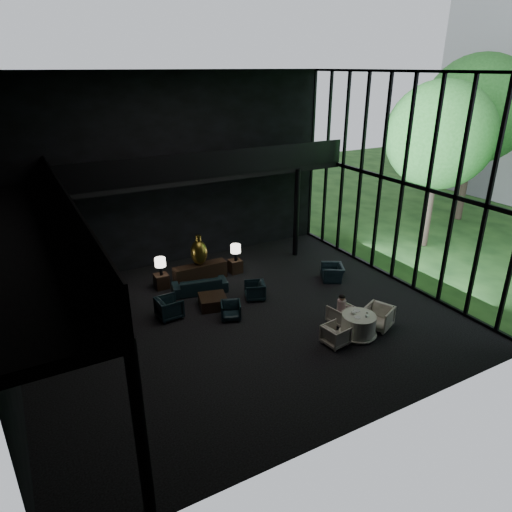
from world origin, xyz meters
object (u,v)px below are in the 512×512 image
side_table_left (162,281)px  dining_chair_east (379,315)px  bronze_urn (199,252)px  table_lamp_left (160,263)px  lounge_armchair_east (255,290)px  sofa (200,282)px  side_table_right (235,266)px  child (342,303)px  dining_chair_west (336,335)px  lounge_armchair_west (169,306)px  dining_table (358,327)px  dining_chair_north (340,314)px  lounge_armchair_south (231,311)px  console (200,272)px  coffee_table (213,301)px  window_armchair (333,271)px  table_lamp_right (236,249)px

side_table_left → dining_chair_east: size_ratio=0.61×
bronze_urn → table_lamp_left: bronze_urn is taller
bronze_urn → lounge_armchair_east: bronze_urn is taller
sofa → dining_chair_east: dining_chair_east is taller
dining_chair_east → side_table_right: bearing=175.6°
child → dining_chair_west: bearing=44.8°
lounge_armchair_west → dining_table: bearing=-132.9°
sofa → dining_chair_west: 5.90m
dining_chair_north → dining_chair_east: size_ratio=0.73×
table_lamp_left → child: (4.49, -5.49, -0.32)m
side_table_left → dining_chair_west: dining_chair_west is taller
lounge_armchair_south → dining_table: 4.32m
console → dining_table: bearing=-65.4°
dining_table → dining_chair_east: dining_chair_east is taller
lounge_armchair_west → coffee_table: lounge_armchair_west is taller
lounge_armchair_south → console: bearing=107.6°
side_table_left → side_table_right: size_ratio=1.03×
side_table_left → sofa: bearing=-41.9°
sofa → lounge_armchair_east: bearing=147.4°
side_table_left → child: bearing=-50.9°
dining_chair_east → child: bearing=-155.9°
side_table_right → console: bearing=-179.3°
console → dining_chair_west: bearing=-73.1°
console → child: size_ratio=3.44×
side_table_right → window_armchair: window_armchair is taller
side_table_right → window_armchair: (3.16, -2.57, 0.10)m
lounge_armchair_west → coffee_table: 1.64m
child → side_table_right: bearing=-76.7°
console → table_lamp_right: 1.75m
lounge_armchair_west → child: child is taller
side_table_right → dining_table: 6.47m
table_lamp_right → coffee_table: size_ratio=0.74×
lounge_armchair_west → lounge_armchair_east: size_ratio=1.26×
window_armchair → dining_chair_east: bearing=13.8°
dining_chair_east → dining_chair_west: (-1.87, -0.12, -0.12)m
bronze_urn → window_armchair: size_ratio=1.43×
table_lamp_left → sofa: size_ratio=0.34×
side_table_right → lounge_armchair_south: size_ratio=0.91×
coffee_table → dining_chair_east: (4.26, -3.97, 0.26)m
table_lamp_left → window_armchair: bearing=-22.3°
side_table_right → sofa: 2.25m
side_table_right → dining_table: (1.29, -6.34, 0.05)m
table_lamp_right → lounge_armchair_east: 2.57m
console → dining_table: size_ratio=1.78×
side_table_left → child: child is taller
dining_chair_west → side_table_left: bearing=21.0°
dining_chair_east → dining_chair_north: bearing=-156.6°
side_table_left → sofa: sofa is taller
dining_chair_north → console: bearing=-72.8°
lounge_armchair_south → child: size_ratio=0.96×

